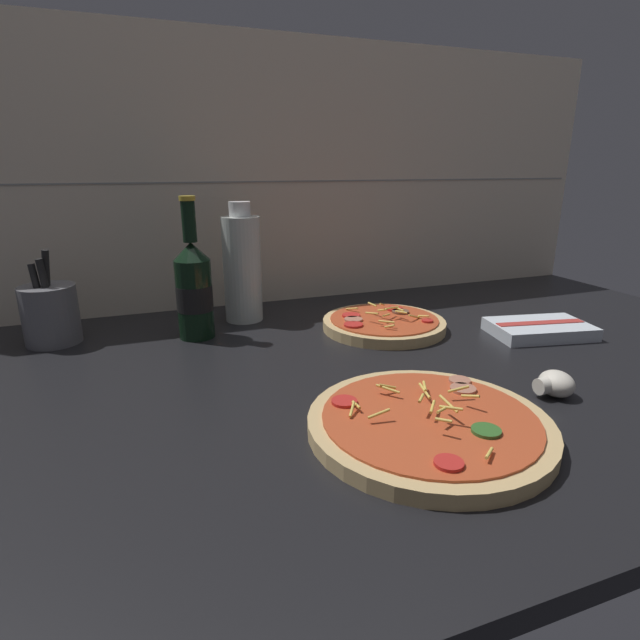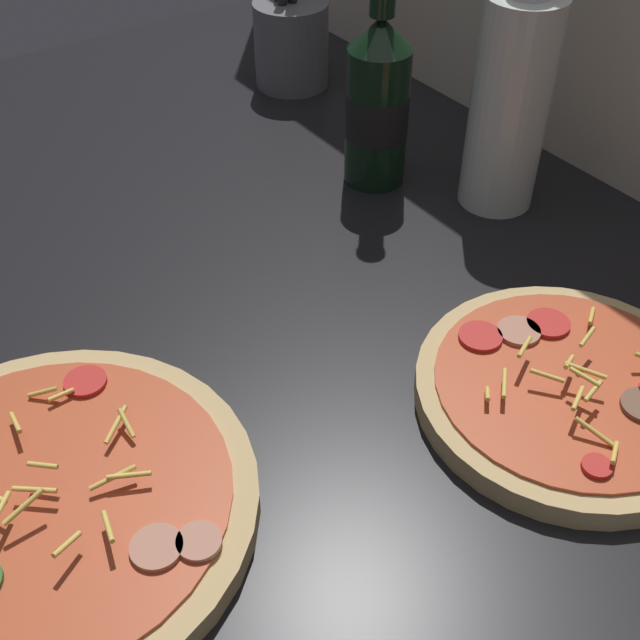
% 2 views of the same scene
% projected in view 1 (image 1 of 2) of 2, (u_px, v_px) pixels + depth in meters
% --- Properties ---
extents(counter_slab, '(1.60, 0.90, 0.03)m').
position_uv_depth(counter_slab, '(379.00, 373.00, 0.81)').
color(counter_slab, black).
rests_on(counter_slab, ground).
extents(tile_backsplash, '(1.60, 0.01, 0.60)m').
position_uv_depth(tile_backsplash, '(292.00, 181.00, 1.13)').
color(tile_backsplash, beige).
rests_on(tile_backsplash, ground).
extents(pizza_near, '(0.29, 0.29, 0.05)m').
position_uv_depth(pizza_near, '(429.00, 424.00, 0.60)').
color(pizza_near, tan).
rests_on(pizza_near, counter_slab).
extents(pizza_far, '(0.24, 0.24, 0.05)m').
position_uv_depth(pizza_far, '(384.00, 324.00, 0.98)').
color(pizza_far, tan).
rests_on(pizza_far, counter_slab).
extents(beer_bottle, '(0.07, 0.07, 0.26)m').
position_uv_depth(beer_bottle, '(194.00, 289.00, 0.91)').
color(beer_bottle, black).
rests_on(beer_bottle, counter_slab).
extents(oil_bottle, '(0.08, 0.08, 0.24)m').
position_uv_depth(oil_bottle, '(242.00, 267.00, 1.01)').
color(oil_bottle, silver).
rests_on(oil_bottle, counter_slab).
extents(mushroom_left, '(0.05, 0.05, 0.04)m').
position_uv_depth(mushroom_left, '(555.00, 384.00, 0.69)').
color(mushroom_left, white).
rests_on(mushroom_left, counter_slab).
extents(utensil_crock, '(0.10, 0.10, 0.17)m').
position_uv_depth(utensil_crock, '(50.00, 313.00, 0.89)').
color(utensil_crock, slate).
rests_on(utensil_crock, counter_slab).
extents(dish_towel, '(0.20, 0.15, 0.03)m').
position_uv_depth(dish_towel, '(539.00, 329.00, 0.95)').
color(dish_towel, silver).
rests_on(dish_towel, counter_slab).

